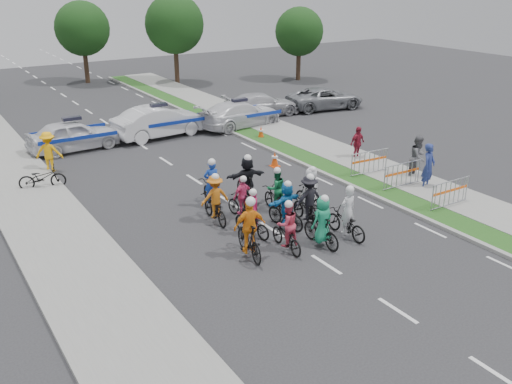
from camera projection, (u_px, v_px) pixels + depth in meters
ground at (326, 265)px, 17.44m from camera, size 90.00×90.00×0.00m
curb_right at (346, 184)px, 23.90m from camera, size 0.20×60.00×0.12m
grass_strip at (359, 181)px, 24.25m from camera, size 1.20×60.00×0.11m
sidewalk_right at (390, 173)px, 25.14m from camera, size 2.40×60.00×0.13m
sidewalk_left at (67, 251)px, 18.12m from camera, size 3.00×60.00×0.13m
rider_0 at (346, 220)px, 19.05m from camera, size 0.69×1.85×1.88m
rider_1 at (322, 226)px, 18.39m from camera, size 0.78×1.74×1.81m
rider_2 at (287, 231)px, 18.12m from camera, size 0.77×1.75×1.75m
rider_3 at (249, 234)px, 17.64m from camera, size 1.09×2.02×2.06m
rider_4 at (308, 204)px, 20.01m from camera, size 1.10×1.91×1.91m
rider_5 at (286, 208)px, 19.68m from camera, size 1.47×1.75×1.78m
rider_6 at (252, 220)px, 19.17m from camera, size 0.88×1.76×1.72m
rider_7 at (310, 194)px, 21.06m from camera, size 0.76×1.71×1.79m
rider_8 at (276, 195)px, 21.05m from camera, size 0.80×1.79×1.77m
rider_9 at (242, 202)px, 20.47m from camera, size 0.88×1.63×1.66m
rider_10 at (215, 203)px, 20.16m from camera, size 1.07×1.87×1.86m
rider_11 at (247, 183)px, 21.81m from camera, size 1.62×1.93×1.97m
rider_12 at (211, 191)px, 21.50m from camera, size 0.98×1.99×1.95m
police_car_0 at (74, 135)px, 28.29m from camera, size 4.60×2.06×1.54m
police_car_1 at (160, 122)px, 30.54m from camera, size 5.21×2.23×1.67m
police_car_2 at (240, 114)px, 32.53m from camera, size 5.35×2.71×1.49m
civilian_sedan at (261, 104)px, 35.13m from camera, size 4.98×2.58×1.38m
civilian_suv at (325, 98)px, 36.86m from camera, size 5.29×3.08×1.39m
spectator_0 at (429, 166)px, 23.19m from camera, size 0.81×0.65×1.92m
spectator_1 at (418, 157)px, 24.39m from camera, size 1.10×0.97×1.89m
spectator_2 at (357, 143)px, 26.85m from camera, size 0.99×0.54×1.61m
marshal_hiviz at (49, 152)px, 25.23m from camera, size 1.36×1.17×1.82m
barrier_0 at (450, 195)px, 21.37m from camera, size 2.00×0.51×1.12m
barrier_1 at (402, 176)px, 23.29m from camera, size 2.01×0.55×1.12m
barrier_2 at (369, 163)px, 24.81m from camera, size 2.03×0.64×1.12m
cone_0 at (275, 159)px, 26.07m from camera, size 0.40×0.40×0.70m
cone_1 at (261, 133)px, 30.36m from camera, size 0.40×0.40×0.70m
parked_bike at (42, 178)px, 23.32m from camera, size 1.97×1.12×0.98m
tree_1 at (175, 24)px, 43.90m from camera, size 4.55×4.55×6.82m
tree_2 at (299, 32)px, 45.49m from camera, size 3.85×3.85×5.77m
tree_4 at (82, 29)px, 44.19m from camera, size 4.20×4.20×6.30m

